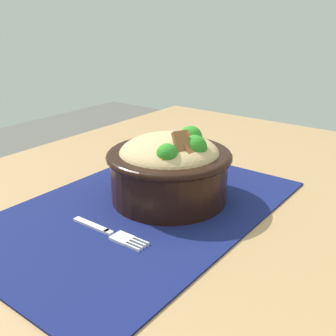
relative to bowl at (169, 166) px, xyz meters
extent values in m
cube|color=#99754C|center=(0.08, 0.00, -0.07)|extent=(1.27, 0.77, 0.03)
cylinder|color=olive|center=(-0.49, -0.33, -0.43)|extent=(0.04, 0.04, 0.69)
cube|color=#11194C|center=(0.05, -0.01, -0.06)|extent=(0.48, 0.32, 0.00)
cylinder|color=black|center=(0.00, 0.00, -0.02)|extent=(0.18, 0.18, 0.08)
torus|color=black|center=(0.00, 0.00, 0.02)|extent=(0.19, 0.19, 0.01)
ellipsoid|color=tan|center=(0.00, 0.00, 0.02)|extent=(0.18, 0.18, 0.06)
sphere|color=#297A20|center=(-0.04, 0.01, 0.04)|extent=(0.04, 0.04, 0.04)
sphere|color=#297A20|center=(0.00, 0.04, 0.04)|extent=(0.04, 0.04, 0.04)
sphere|color=#297A20|center=(0.04, 0.03, 0.04)|extent=(0.03, 0.03, 0.03)
cylinder|color=orange|center=(0.04, 0.02, 0.03)|extent=(0.03, 0.03, 0.01)
cube|color=brown|center=(0.02, 0.04, 0.04)|extent=(0.03, 0.04, 0.04)
cube|color=brown|center=(0.01, 0.04, 0.04)|extent=(0.03, 0.04, 0.04)
cube|color=silver|center=(0.13, -0.03, -0.05)|extent=(0.01, 0.06, 0.00)
cube|color=silver|center=(0.13, 0.01, -0.05)|extent=(0.01, 0.01, 0.00)
cube|color=silver|center=(0.13, 0.03, -0.05)|extent=(0.02, 0.03, 0.00)
cube|color=silver|center=(0.14, 0.05, -0.05)|extent=(0.00, 0.02, 0.00)
cube|color=silver|center=(0.14, 0.05, -0.05)|extent=(0.00, 0.02, 0.00)
cube|color=silver|center=(0.13, 0.05, -0.05)|extent=(0.00, 0.02, 0.00)
cube|color=silver|center=(0.12, 0.05, -0.05)|extent=(0.00, 0.02, 0.00)
camera|label=1|loc=(0.46, 0.34, 0.22)|focal=43.15mm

